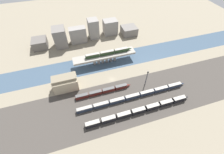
# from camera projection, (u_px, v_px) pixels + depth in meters

# --- Properties ---
(ground_plane) EXTENTS (400.00, 400.00, 0.00)m
(ground_plane) POSITION_uv_depth(u_px,v_px,m) (112.00, 79.00, 128.37)
(ground_plane) COLOR gray
(railbed_yard) EXTENTS (280.00, 42.00, 0.01)m
(railbed_yard) POSITION_uv_depth(u_px,v_px,m) (121.00, 102.00, 113.01)
(railbed_yard) COLOR #423D38
(railbed_yard) RESTS_ON ground
(river_water) EXTENTS (320.00, 23.58, 0.01)m
(river_water) POSITION_uv_depth(u_px,v_px,m) (105.00, 62.00, 143.14)
(river_water) COLOR #3D5166
(river_water) RESTS_ON ground
(bridge) EXTENTS (57.75, 9.67, 8.78)m
(bridge) POSITION_uv_depth(u_px,v_px,m) (104.00, 56.00, 137.97)
(bridge) COLOR gray
(bridge) RESTS_ON ground
(train_on_bridge) EXTENTS (44.27, 2.82, 3.54)m
(train_on_bridge) POSITION_uv_depth(u_px,v_px,m) (109.00, 53.00, 136.16)
(train_on_bridge) COLOR #23381E
(train_on_bridge) RESTS_ON bridge
(train_yard_near) EXTENTS (79.62, 3.13, 4.14)m
(train_yard_near) POSITION_uv_depth(u_px,v_px,m) (140.00, 110.00, 106.12)
(train_yard_near) COLOR black
(train_yard_near) RESTS_ON ground
(train_yard_mid) EXTENTS (89.15, 2.75, 3.62)m
(train_yard_mid) POSITION_uv_depth(u_px,v_px,m) (134.00, 96.00, 114.51)
(train_yard_mid) COLOR #2D384C
(train_yard_mid) RESTS_ON ground
(train_yard_far) EXTENTS (45.20, 2.77, 3.43)m
(train_yard_far) POSITION_uv_depth(u_px,v_px,m) (104.00, 91.00, 117.93)
(train_yard_far) COLOR #5B1E19
(train_yard_far) RESTS_ON ground
(warehouse_building) EXTENTS (18.88, 11.10, 12.84)m
(warehouse_building) POSITION_uv_depth(u_px,v_px,m) (65.00, 83.00, 117.85)
(warehouse_building) COLOR tan
(warehouse_building) RESTS_ON ground
(signal_tower) EXTENTS (1.00, 0.74, 15.28)m
(signal_tower) POSITION_uv_depth(u_px,v_px,m) (146.00, 78.00, 118.87)
(signal_tower) COLOR #4C4C51
(signal_tower) RESTS_ON ground
(city_block_far_left) EXTENTS (14.58, 15.08, 9.43)m
(city_block_far_left) POSITION_uv_depth(u_px,v_px,m) (40.00, 43.00, 155.36)
(city_block_far_left) COLOR #605B56
(city_block_far_left) RESTS_ON ground
(city_block_left) EXTENTS (12.42, 14.89, 20.03)m
(city_block_left) POSITION_uv_depth(u_px,v_px,m) (60.00, 37.00, 153.42)
(city_block_left) COLOR slate
(city_block_left) RESTS_ON ground
(city_block_center) EXTENTS (17.22, 8.63, 16.94)m
(city_block_center) POSITION_uv_depth(u_px,v_px,m) (78.00, 35.00, 158.88)
(city_block_center) COLOR gray
(city_block_center) RESTS_ON ground
(city_block_right) EXTENTS (10.72, 11.41, 21.31)m
(city_block_right) POSITION_uv_depth(u_px,v_px,m) (93.00, 29.00, 163.44)
(city_block_right) COLOR gray
(city_block_right) RESTS_ON ground
(city_block_far_right) EXTENTS (15.25, 11.59, 16.30)m
(city_block_far_right) POSITION_uv_depth(u_px,v_px,m) (110.00, 27.00, 170.81)
(city_block_far_right) COLOR gray
(city_block_far_right) RESTS_ON ground
(city_block_tall) EXTENTS (16.48, 14.96, 8.99)m
(city_block_tall) POSITION_uv_depth(u_px,v_px,m) (129.00, 31.00, 172.56)
(city_block_tall) COLOR slate
(city_block_tall) RESTS_ON ground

